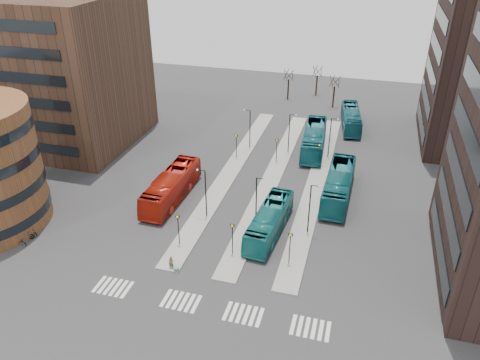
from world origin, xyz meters
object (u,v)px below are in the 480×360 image
(commuter_c, at_px, (262,234))
(bicycle_near, at_px, (20,241))
(red_bus, at_px, (172,186))
(teal_bus_d, at_px, (351,118))
(traveller, at_px, (171,263))
(bicycle_far, at_px, (31,232))
(bicycle_mid, at_px, (26,235))
(teal_bus_b, at_px, (314,139))
(commuter_b, at_px, (246,246))
(commuter_a, at_px, (166,208))
(suitcase, at_px, (176,270))
(teal_bus_c, at_px, (339,185))
(teal_bus_a, at_px, (269,221))

(commuter_c, relative_size, bicycle_near, 0.96)
(red_bus, distance_m, teal_bus_d, 35.98)
(traveller, bearing_deg, bicycle_far, 172.61)
(bicycle_mid, bearing_deg, teal_bus_b, -61.75)
(commuter_b, bearing_deg, commuter_c, -38.90)
(commuter_b, relative_size, bicycle_far, 0.89)
(commuter_a, bearing_deg, traveller, 106.89)
(suitcase, xyz_separation_m, commuter_c, (6.94, 7.60, 0.59))
(teal_bus_b, relative_size, commuter_a, 7.06)
(teal_bus_d, relative_size, bicycle_near, 6.62)
(bicycle_near, bearing_deg, teal_bus_b, -26.58)
(traveller, height_order, commuter_c, commuter_c)
(bicycle_mid, xyz_separation_m, bicycle_far, (0.00, 0.82, -0.09))
(red_bus, height_order, commuter_c, red_bus)
(teal_bus_d, bearing_deg, teal_bus_b, -121.38)
(teal_bus_b, xyz_separation_m, commuter_c, (-2.17, -24.63, -0.97))
(teal_bus_d, bearing_deg, red_bus, -131.18)
(teal_bus_c, bearing_deg, bicycle_mid, -148.73)
(bicycle_mid, distance_m, bicycle_far, 0.82)
(suitcase, distance_m, bicycle_near, 18.05)
(teal_bus_b, xyz_separation_m, teal_bus_d, (4.76, 10.82, -0.20))
(red_bus, height_order, commuter_a, red_bus)
(traveller, relative_size, commuter_c, 0.89)
(teal_bus_b, distance_m, traveller, 33.38)
(suitcase, height_order, bicycle_far, bicycle_far)
(bicycle_mid, bearing_deg, commuter_a, -76.75)
(bicycle_mid, bearing_deg, traveller, -112.01)
(red_bus, height_order, commuter_b, red_bus)
(red_bus, xyz_separation_m, teal_bus_a, (13.40, -3.91, -0.20))
(commuter_a, height_order, bicycle_far, commuter_a)
(red_bus, distance_m, bicycle_mid, 17.36)
(commuter_c, bearing_deg, bicycle_near, -59.30)
(red_bus, bearing_deg, suitcase, -64.12)
(red_bus, bearing_deg, commuter_c, -21.69)
(teal_bus_c, relative_size, commuter_c, 7.62)
(suitcase, distance_m, bicycle_far, 18.10)
(commuter_b, bearing_deg, traveller, 112.58)
(teal_bus_d, distance_m, traveller, 45.13)
(teal_bus_c, relative_size, bicycle_near, 7.34)
(traveller, relative_size, commuter_a, 0.82)
(teal_bus_d, bearing_deg, commuter_a, -127.15)
(teal_bus_c, xyz_separation_m, traveller, (-14.71, -18.76, -1.05))
(bicycle_near, distance_m, bicycle_far, 1.77)
(commuter_a, distance_m, commuter_b, 11.76)
(teal_bus_a, bearing_deg, commuter_a, -176.87)
(teal_bus_b, bearing_deg, bicycle_far, -134.96)
(bicycle_far, bearing_deg, bicycle_mid, -175.35)
(red_bus, distance_m, bicycle_far, 16.79)
(red_bus, xyz_separation_m, bicycle_far, (-12.03, -11.63, -1.33))
(teal_bus_c, bearing_deg, commuter_c, -120.38)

